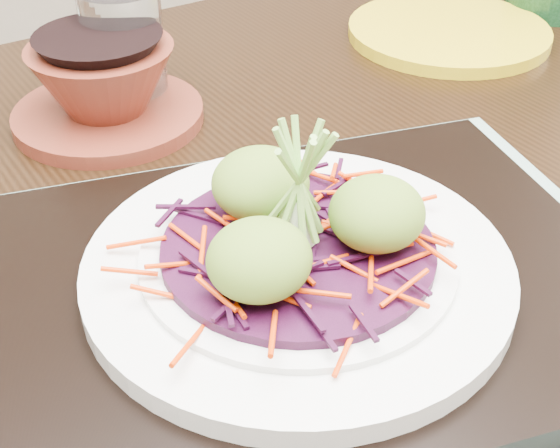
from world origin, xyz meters
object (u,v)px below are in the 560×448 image
white_plate (298,266)px  water_glass (124,47)px  dining_table (271,329)px  terracotta_bowl_set (105,89)px  yellow_plate (449,32)px  serving_tray (297,288)px

white_plate → water_glass: 0.33m
dining_table → terracotta_bowl_set: 0.25m
white_plate → yellow_plate: (0.38, 0.27, -0.02)m
water_glass → yellow_plate: size_ratio=0.48×
white_plate → terracotta_bowl_set: bearing=91.0°
terracotta_bowl_set → yellow_plate: bearing=-2.9°
terracotta_bowl_set → yellow_plate: 0.39m
white_plate → serving_tray: bearing=32.0°
dining_table → white_plate: (-0.03, -0.09, 0.14)m
white_plate → yellow_plate: bearing=35.7°
dining_table → terracotta_bowl_set: size_ratio=6.29×
serving_tray → terracotta_bowl_set: (-0.00, 0.29, 0.02)m
white_plate → yellow_plate: 0.47m
serving_tray → yellow_plate: bearing=50.7°
water_glass → yellow_plate: bearing=-8.0°
terracotta_bowl_set → serving_tray: bearing=-89.0°
dining_table → water_glass: (-0.00, 0.24, 0.16)m
yellow_plate → white_plate: bearing=-144.3°
terracotta_bowl_set → yellow_plate: (0.39, -0.02, -0.02)m
dining_table → serving_tray: bearing=-112.0°
white_plate → terracotta_bowl_set: terracotta_bowl_set is taller
serving_tray → terracotta_bowl_set: terracotta_bowl_set is taller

